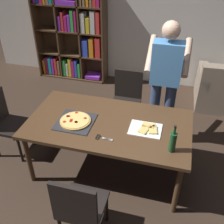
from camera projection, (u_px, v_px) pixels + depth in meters
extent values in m
plane|color=#38281E|center=(109.00, 168.00, 3.56)|extent=(12.00, 12.00, 0.00)
cube|color=silver|center=(148.00, 9.00, 4.83)|extent=(6.40, 0.10, 2.80)
cube|color=#4C331E|center=(109.00, 124.00, 3.15)|extent=(1.89, 1.03, 0.04)
cylinder|color=#4C331E|center=(29.00, 159.00, 3.20)|extent=(0.06, 0.06, 0.71)
cylinder|color=#4C331E|center=(177.00, 190.00, 2.83)|extent=(0.06, 0.06, 0.71)
cylinder|color=#4C331E|center=(59.00, 118.00, 3.89)|extent=(0.06, 0.06, 0.71)
cylinder|color=#4C331E|center=(182.00, 138.00, 3.52)|extent=(0.06, 0.06, 0.71)
cube|color=black|center=(83.00, 205.00, 2.59)|extent=(0.42, 0.42, 0.04)
cube|color=black|center=(74.00, 205.00, 2.30)|extent=(0.42, 0.04, 0.45)
cylinder|color=black|center=(107.00, 208.00, 2.82)|extent=(0.04, 0.04, 0.41)
cylinder|color=black|center=(74.00, 200.00, 2.90)|extent=(0.04, 0.04, 0.41)
cube|color=black|center=(125.00, 104.00, 4.05)|extent=(0.42, 0.42, 0.04)
cube|color=black|center=(129.00, 84.00, 4.06)|extent=(0.42, 0.04, 0.45)
cylinder|color=black|center=(111.00, 121.00, 4.07)|extent=(0.04, 0.04, 0.41)
cylinder|color=black|center=(134.00, 125.00, 3.99)|extent=(0.04, 0.04, 0.41)
cylinder|color=black|center=(116.00, 108.00, 4.35)|extent=(0.04, 0.04, 0.41)
cylinder|color=black|center=(138.00, 112.00, 4.28)|extent=(0.04, 0.04, 0.41)
cube|color=black|center=(12.00, 126.00, 3.61)|extent=(0.42, 0.42, 0.04)
cylinder|color=black|center=(20.00, 150.00, 3.55)|extent=(0.04, 0.04, 0.41)
cylinder|color=black|center=(33.00, 133.00, 3.84)|extent=(0.04, 0.04, 0.41)
cylinder|color=black|center=(11.00, 129.00, 3.92)|extent=(0.04, 0.04, 0.41)
cube|color=gray|center=(204.00, 76.00, 4.65)|extent=(0.18, 0.85, 0.20)
cube|color=#513823|center=(38.00, 28.00, 5.32)|extent=(0.03, 0.35, 1.95)
cube|color=#513823|center=(104.00, 34.00, 5.03)|extent=(0.03, 0.35, 1.95)
cube|color=#513823|center=(74.00, 75.00, 5.73)|extent=(1.40, 0.35, 0.03)
cube|color=#513823|center=(73.00, 28.00, 5.31)|extent=(1.40, 0.03, 1.95)
cube|color=#513823|center=(72.00, 54.00, 5.45)|extent=(1.34, 0.29, 0.03)
cube|color=#513823|center=(70.00, 31.00, 5.18)|extent=(1.34, 0.29, 0.03)
cube|color=#513823|center=(68.00, 5.00, 4.91)|extent=(1.34, 0.29, 0.03)
cube|color=#513823|center=(59.00, 30.00, 5.23)|extent=(0.03, 0.29, 1.89)
cube|color=#513823|center=(81.00, 32.00, 5.13)|extent=(0.03, 0.29, 1.89)
cube|color=orange|center=(46.00, 65.00, 5.74)|extent=(0.04, 0.22, 0.30)
cube|color=#B21E66|center=(49.00, 64.00, 5.71)|extent=(0.05, 0.22, 0.35)
cube|color=teal|center=(52.00, 65.00, 5.70)|extent=(0.06, 0.22, 0.35)
cube|color=purple|center=(55.00, 65.00, 5.68)|extent=(0.04, 0.22, 0.35)
cube|color=red|center=(57.00, 65.00, 5.67)|extent=(0.05, 0.22, 0.35)
cube|color=olive|center=(60.00, 66.00, 5.67)|extent=(0.04, 0.22, 0.31)
cube|color=green|center=(66.00, 67.00, 5.63)|extent=(0.06, 0.22, 0.33)
cube|color=silver|center=(69.00, 68.00, 5.63)|extent=(0.04, 0.22, 0.27)
cube|color=yellow|center=(72.00, 66.00, 5.59)|extent=(0.05, 0.22, 0.38)
cube|color=#B21E66|center=(75.00, 67.00, 5.59)|extent=(0.06, 0.22, 0.34)
cube|color=blue|center=(77.00, 67.00, 5.57)|extent=(0.05, 0.22, 0.36)
cube|color=green|center=(80.00, 69.00, 5.57)|extent=(0.05, 0.22, 0.30)
cube|color=purple|center=(94.00, 76.00, 5.58)|extent=(0.30, 0.25, 0.07)
cube|color=blue|center=(86.00, 47.00, 5.26)|extent=(0.11, 0.22, 0.32)
cube|color=orange|center=(93.00, 47.00, 5.22)|extent=(0.08, 0.22, 0.36)
cube|color=red|center=(99.00, 47.00, 5.19)|extent=(0.09, 0.22, 0.39)
cube|color=purple|center=(61.00, 22.00, 5.11)|extent=(0.05, 0.22, 0.27)
cube|color=red|center=(64.00, 21.00, 5.08)|extent=(0.04, 0.22, 0.34)
cube|color=#B21E66|center=(67.00, 22.00, 5.08)|extent=(0.05, 0.22, 0.29)
cube|color=purple|center=(71.00, 22.00, 5.06)|extent=(0.05, 0.22, 0.31)
cube|color=green|center=(74.00, 20.00, 5.02)|extent=(0.06, 0.22, 0.39)
cube|color=#B21E66|center=(77.00, 21.00, 5.01)|extent=(0.04, 0.22, 0.38)
cube|color=silver|center=(84.00, 22.00, 4.99)|extent=(0.08, 0.22, 0.35)
cube|color=yellow|center=(89.00, 25.00, 4.99)|extent=(0.07, 0.22, 0.27)
cube|color=silver|center=(94.00, 22.00, 4.93)|extent=(0.08, 0.22, 0.40)
cube|color=red|center=(99.00, 22.00, 4.91)|extent=(0.07, 0.22, 0.40)
cube|color=purple|center=(67.00, 2.00, 4.86)|extent=(0.38, 0.25, 0.08)
cylinder|color=#38476B|center=(168.00, 114.00, 3.76)|extent=(0.14, 0.14, 0.95)
cylinder|color=#38476B|center=(154.00, 112.00, 3.81)|extent=(0.14, 0.14, 0.95)
cube|color=#4C8CD1|center=(167.00, 63.00, 3.36)|extent=(0.38, 0.22, 0.55)
sphere|color=#E0B293|center=(171.00, 30.00, 3.12)|extent=(0.22, 0.22, 0.22)
cylinder|color=#E0B293|center=(187.00, 58.00, 3.44)|extent=(0.09, 0.50, 0.39)
cylinder|color=#E0B293|center=(151.00, 54.00, 3.53)|extent=(0.09, 0.50, 0.39)
cube|color=#2D2D33|center=(75.00, 122.00, 3.14)|extent=(0.42, 0.42, 0.01)
cylinder|color=tan|center=(75.00, 121.00, 3.13)|extent=(0.36, 0.36, 0.02)
cylinder|color=#EACC6B|center=(75.00, 120.00, 3.13)|extent=(0.32, 0.32, 0.01)
cylinder|color=#B22819|center=(76.00, 122.00, 3.09)|extent=(0.04, 0.04, 0.00)
cylinder|color=#B22819|center=(85.00, 118.00, 3.15)|extent=(0.04, 0.04, 0.00)
cylinder|color=#B22819|center=(76.00, 113.00, 3.24)|extent=(0.04, 0.04, 0.00)
cylinder|color=#B22819|center=(69.00, 116.00, 3.18)|extent=(0.04, 0.04, 0.00)
cylinder|color=#B22819|center=(64.00, 122.00, 3.09)|extent=(0.04, 0.04, 0.00)
cylinder|color=#B22819|center=(68.00, 116.00, 3.18)|extent=(0.04, 0.04, 0.00)
cylinder|color=#B22819|center=(76.00, 122.00, 3.09)|extent=(0.04, 0.04, 0.00)
cylinder|color=#B22819|center=(71.00, 120.00, 3.12)|extent=(0.04, 0.04, 0.00)
cylinder|color=#B22819|center=(71.00, 121.00, 3.10)|extent=(0.04, 0.04, 0.00)
cube|color=white|center=(145.00, 129.00, 3.03)|extent=(0.36, 0.28, 0.01)
cube|color=#EACC6B|center=(144.00, 130.00, 3.00)|extent=(0.12, 0.16, 0.02)
cube|color=tan|center=(146.00, 127.00, 3.04)|extent=(0.09, 0.05, 0.02)
cube|color=#EACC6B|center=(153.00, 130.00, 2.99)|extent=(0.12, 0.15, 0.02)
cube|color=tan|center=(153.00, 126.00, 3.04)|extent=(0.09, 0.04, 0.02)
cube|color=#EACC6B|center=(148.00, 126.00, 3.06)|extent=(0.15, 0.10, 0.02)
cube|color=tan|center=(153.00, 127.00, 3.04)|extent=(0.03, 0.09, 0.02)
cylinder|color=#194723|center=(173.00, 142.00, 2.69)|extent=(0.07, 0.07, 0.22)
cylinder|color=#194723|center=(175.00, 131.00, 2.60)|extent=(0.03, 0.03, 0.08)
cylinder|color=black|center=(175.00, 127.00, 2.57)|extent=(0.03, 0.03, 0.02)
cube|color=silver|center=(107.00, 139.00, 2.89)|extent=(0.12, 0.02, 0.01)
cube|color=silver|center=(107.00, 139.00, 2.89)|extent=(0.12, 0.03, 0.01)
torus|color=black|center=(99.00, 136.00, 2.93)|extent=(0.05, 0.05, 0.01)
torus|color=black|center=(97.00, 138.00, 2.90)|extent=(0.05, 0.05, 0.01)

